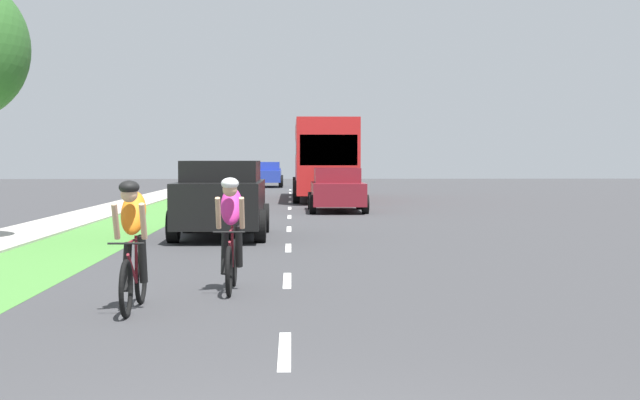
# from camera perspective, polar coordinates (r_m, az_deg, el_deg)

# --- Properties ---
(ground_plane) EXTENTS (120.00, 120.00, 0.00)m
(ground_plane) POSITION_cam_1_polar(r_m,az_deg,el_deg) (25.17, -1.92, -1.62)
(ground_plane) COLOR #38383A
(grass_verge) EXTENTS (2.20, 70.00, 0.01)m
(grass_verge) POSITION_cam_1_polar(r_m,az_deg,el_deg) (25.58, -11.99, -1.60)
(grass_verge) COLOR #478438
(grass_verge) RESTS_ON ground_plane
(sidewalk_concrete) EXTENTS (1.81, 70.00, 0.10)m
(sidewalk_concrete) POSITION_cam_1_polar(r_m,az_deg,el_deg) (26.01, -16.34, -1.58)
(sidewalk_concrete) COLOR #B2ADA3
(sidewalk_concrete) RESTS_ON ground_plane
(lane_markings_center) EXTENTS (0.12, 52.71, 0.01)m
(lane_markings_center) POSITION_cam_1_polar(r_m,az_deg,el_deg) (29.16, -1.90, -1.04)
(lane_markings_center) COLOR white
(lane_markings_center) RESTS_ON ground_plane
(cyclist_lead) EXTENTS (0.42, 1.72, 1.58)m
(cyclist_lead) POSITION_cam_1_polar(r_m,az_deg,el_deg) (11.30, -11.47, -2.67)
(cyclist_lead) COLOR black
(cyclist_lead) RESTS_ON ground_plane
(cyclist_trailing) EXTENTS (0.42, 1.72, 1.58)m
(cyclist_trailing) POSITION_cam_1_polar(r_m,az_deg,el_deg) (12.77, -5.50, -2.04)
(cyclist_trailing) COLOR black
(cyclist_trailing) RESTS_ON ground_plane
(suv_black) EXTENTS (2.15, 4.70, 1.79)m
(suv_black) POSITION_cam_1_polar(r_m,az_deg,el_deg) (21.72, -6.10, 0.21)
(suv_black) COLOR black
(suv_black) RESTS_ON ground_plane
(sedan_maroon) EXTENTS (1.98, 4.30, 1.52)m
(sedan_maroon) POSITION_cam_1_polar(r_m,az_deg,el_deg) (32.13, 1.06, 0.66)
(sedan_maroon) COLOR maroon
(sedan_maroon) RESTS_ON ground_plane
(bus_red) EXTENTS (2.78, 11.60, 3.48)m
(bus_red) POSITION_cam_1_polar(r_m,az_deg,el_deg) (41.70, 0.22, 2.75)
(bus_red) COLOR red
(bus_red) RESTS_ON ground_plane
(pickup_blue) EXTENTS (2.22, 5.10, 1.64)m
(pickup_blue) POSITION_cam_1_polar(r_m,az_deg,el_deg) (60.32, -3.36, 1.59)
(pickup_blue) COLOR #23389E
(pickup_blue) RESTS_ON ground_plane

